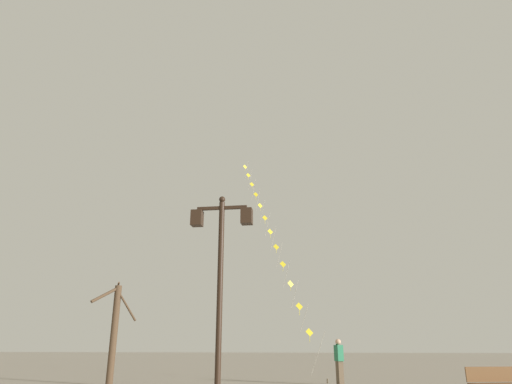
{
  "coord_description": "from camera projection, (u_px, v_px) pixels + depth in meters",
  "views": [
    {
      "loc": [
        0.72,
        -1.77,
        1.47
      ],
      "look_at": [
        -1.98,
        17.58,
        8.15
      ],
      "focal_mm": 31.54,
      "sensor_mm": 36.0,
      "label": 1
    }
  ],
  "objects": [
    {
      "name": "twin_lantern_lamp_post",
      "position": [
        221.0,
        257.0,
        11.1
      ],
      "size": [
        1.57,
        0.28,
        5.11
      ],
      "color": "black",
      "rests_on": "ground_plane"
    },
    {
      "name": "park_bench",
      "position": [
        497.0,
        384.0,
        12.53
      ],
      "size": [
        1.66,
        0.86,
        0.89
      ],
      "rotation": [
        0.0,
        0.0,
        0.27
      ],
      "color": "brown",
      "rests_on": "ground_plane"
    },
    {
      "name": "ground_plane",
      "position": [
        307.0,
        380.0,
        20.02
      ],
      "size": [
        160.0,
        160.0,
        0.0
      ],
      "primitive_type": "plane",
      "color": "gray"
    },
    {
      "name": "bare_tree",
      "position": [
        114.0,
        330.0,
        17.92
      ],
      "size": [
        1.57,
        1.72,
        3.96
      ],
      "color": "#4C3826",
      "rests_on": "ground_plane"
    },
    {
      "name": "kite_train",
      "position": [
        271.0,
        233.0,
        28.74
      ],
      "size": [
        6.23,
        15.48,
        16.2
      ],
      "color": "brown",
      "rests_on": "ground_plane"
    },
    {
      "name": "kite_flyer",
      "position": [
        339.0,
        360.0,
        17.61
      ],
      "size": [
        0.38,
        0.62,
        1.71
      ],
      "rotation": [
        0.0,
        0.0,
        1.95
      ],
      "color": "brown",
      "rests_on": "ground_plane"
    }
  ]
}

